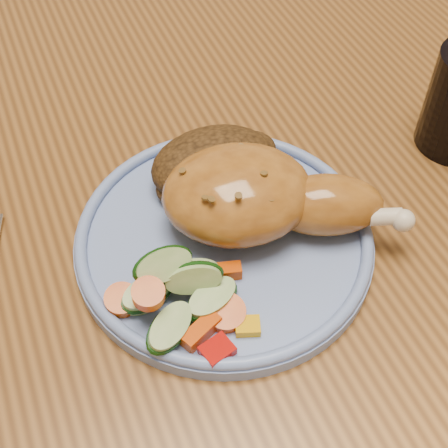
# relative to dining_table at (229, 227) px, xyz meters

# --- Properties ---
(dining_table) EXTENTS (0.90, 1.40, 0.75)m
(dining_table) POSITION_rel_dining_table_xyz_m (0.00, 0.00, 0.00)
(dining_table) COLOR brown
(dining_table) RESTS_ON ground
(chair_far) EXTENTS (0.42, 0.42, 0.91)m
(chair_far) POSITION_rel_dining_table_xyz_m (0.00, 0.63, -0.17)
(chair_far) COLOR #4C2D16
(chair_far) RESTS_ON ground
(plate) EXTENTS (0.24, 0.24, 0.01)m
(plate) POSITION_rel_dining_table_xyz_m (-0.04, -0.08, 0.09)
(plate) COLOR #6780BB
(plate) RESTS_ON dining_table
(plate_rim) EXTENTS (0.24, 0.24, 0.01)m
(plate_rim) POSITION_rel_dining_table_xyz_m (-0.04, -0.08, 0.10)
(plate_rim) COLOR #6780BB
(plate_rim) RESTS_ON plate
(chicken_leg) EXTENTS (0.19, 0.14, 0.06)m
(chicken_leg) POSITION_rel_dining_table_xyz_m (-0.01, -0.07, 0.13)
(chicken_leg) COLOR #A56522
(chicken_leg) RESTS_ON plate
(rice_pilaf) EXTENTS (0.12, 0.08, 0.05)m
(rice_pilaf) POSITION_rel_dining_table_xyz_m (-0.02, -0.02, 0.11)
(rice_pilaf) COLOR #3E270F
(rice_pilaf) RESTS_ON plate
(vegetable_pile) EXTENTS (0.11, 0.10, 0.05)m
(vegetable_pile) POSITION_rel_dining_table_xyz_m (-0.09, -0.13, 0.11)
(vegetable_pile) COLOR #A50A05
(vegetable_pile) RESTS_ON plate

